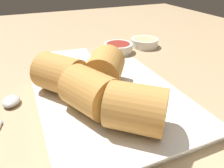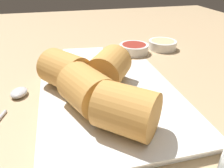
{
  "view_description": "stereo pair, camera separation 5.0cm",
  "coord_description": "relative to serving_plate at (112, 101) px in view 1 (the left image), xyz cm",
  "views": [
    {
      "loc": [
        24.45,
        -14.04,
        22.78
      ],
      "look_at": [
        -3.44,
        -1.98,
        6.04
      ],
      "focal_mm": 35.0,
      "sensor_mm": 36.0,
      "label": 1
    },
    {
      "loc": [
        26.05,
        -9.3,
        22.78
      ],
      "look_at": [
        -3.44,
        -1.98,
        6.04
      ],
      "focal_mm": 35.0,
      "sensor_mm": 36.0,
      "label": 2
    }
  ],
  "objects": [
    {
      "name": "spoon",
      "position": [
        -5.0,
        -16.03,
        -0.2
      ],
      "size": [
        18.34,
        7.08,
        1.26
      ],
      "color": "silver",
      "rests_on": "table_surface"
    },
    {
      "name": "roll_front_left",
      "position": [
        1.53,
        -4.38,
        3.92
      ],
      "size": [
        9.29,
        8.75,
        6.35
      ],
      "color": "#D19347",
      "rests_on": "serving_plate"
    },
    {
      "name": "table_surface",
      "position": [
        3.44,
        1.98,
        -1.76
      ],
      "size": [
        180.0,
        140.0,
        2.0
      ],
      "color": "tan",
      "rests_on": "ground"
    },
    {
      "name": "roll_back_right",
      "position": [
        7.85,
        -0.53,
        3.92
      ],
      "size": [
        9.65,
        9.74,
        6.35
      ],
      "color": "#D19347",
      "rests_on": "serving_plate"
    },
    {
      "name": "dipping_bowl_near",
      "position": [
        -22.56,
        11.57,
        0.49
      ],
      "size": [
        7.65,
        7.65,
        2.3
      ],
      "color": "white",
      "rests_on": "table_surface"
    },
    {
      "name": "napkin",
      "position": [
        -21.49,
        -1.99,
        -0.46
      ],
      "size": [
        13.65,
        11.98,
        0.6
      ],
      "color": "white",
      "rests_on": "table_surface"
    },
    {
      "name": "dipping_bowl_far",
      "position": [
        -23.59,
        20.24,
        0.49
      ],
      "size": [
        7.65,
        7.65,
        2.3
      ],
      "color": "white",
      "rests_on": "table_surface"
    },
    {
      "name": "roll_back_left",
      "position": [
        -5.15,
        0.88,
        3.92
      ],
      "size": [
        9.66,
        9.37,
        6.35
      ],
      "color": "#D19347",
      "rests_on": "serving_plate"
    },
    {
      "name": "roll_front_right",
      "position": [
        -5.95,
        -7.33,
        3.92
      ],
      "size": [
        9.71,
        9.48,
        6.35
      ],
      "color": "#D19347",
      "rests_on": "serving_plate"
    },
    {
      "name": "serving_plate",
      "position": [
        0.0,
        0.0,
        0.0
      ],
      "size": [
        28.4,
        23.23,
        1.5
      ],
      "color": "white",
      "rests_on": "table_surface"
    }
  ]
}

